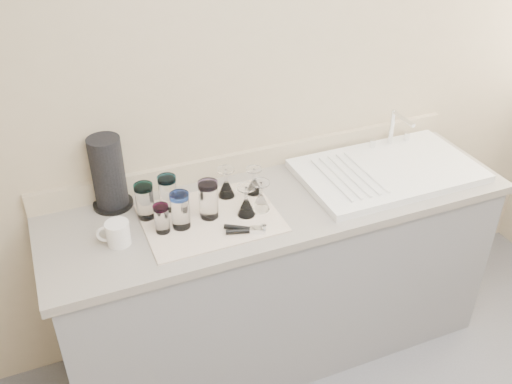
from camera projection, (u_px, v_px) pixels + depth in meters
name	position (u px, v px, depth m)	size (l,w,h in m)	color
counter_unit	(278.00, 277.00, 2.73)	(2.06, 0.62, 0.90)	slate
sink_unit	(388.00, 170.00, 2.65)	(0.82, 0.50, 0.22)	white
dish_towel	(210.00, 218.00, 2.36)	(0.55, 0.42, 0.01)	white
tumbler_teal	(145.00, 201.00, 2.32)	(0.08, 0.08, 0.15)	white
tumbler_cyan	(168.00, 193.00, 2.37)	(0.08, 0.08, 0.16)	white
tumbler_magenta	(162.00, 218.00, 2.24)	(0.06, 0.06, 0.12)	white
tumbler_blue	(180.00, 210.00, 2.26)	(0.08, 0.08, 0.16)	white
tumbler_lavender	(209.00, 199.00, 2.32)	(0.08, 0.08, 0.16)	white
goblet_back_left	(226.00, 187.00, 2.47)	(0.07, 0.07, 0.13)	white
goblet_back_right	(254.00, 185.00, 2.49)	(0.07, 0.07, 0.12)	white
goblet_front_left	(246.00, 205.00, 2.35)	(0.08, 0.08, 0.14)	white
goblet_front_right	(261.00, 200.00, 2.38)	(0.08, 0.08, 0.13)	white
can_opener	(245.00, 230.00, 2.27)	(0.16, 0.11, 0.02)	silver
white_mug	(117.00, 233.00, 2.20)	(0.14, 0.11, 0.10)	silver
paper_towel_roll	(108.00, 174.00, 2.36)	(0.17, 0.17, 0.32)	black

